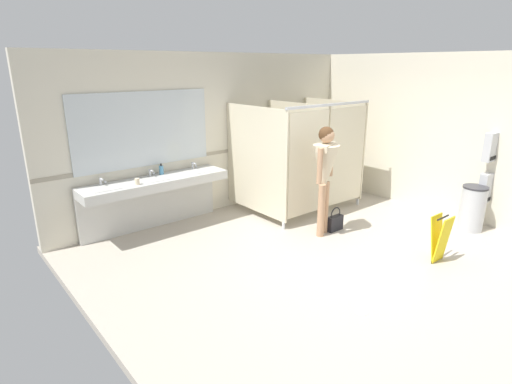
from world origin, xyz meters
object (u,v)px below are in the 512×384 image
person_standing (325,168)px  handbag (335,222)px  paper_cup (137,182)px  trash_bin (472,208)px  wet_floor_sign (440,238)px  paper_towel_dispenser_upper (491,147)px  paper_towel_dispenser_lower (486,188)px  soap_dispenser (161,170)px

person_standing → handbag: bearing=-7.6°
paper_cup → handbag: bearing=-32.8°
trash_bin → wet_floor_sign: size_ratio=1.13×
paper_towel_dispenser_upper → trash_bin: bearing=179.9°
paper_towel_dispenser_lower → trash_bin: bearing=174.6°
paper_towel_dispenser_lower → handbag: size_ratio=1.23×
handbag → paper_cup: bearing=147.2°
paper_towel_dispenser_upper → paper_towel_dispenser_lower: (0.00, -0.03, -0.66)m
paper_towel_dispenser_upper → soap_dispenser: bearing=140.6°
paper_cup → wet_floor_sign: paper_cup is taller
trash_bin → handbag: size_ratio=1.86×
paper_towel_dispenser_lower → paper_cup: (-4.56, 3.02, 0.26)m
soap_dispenser → paper_cup: 0.62m
paper_towel_dispenser_upper → soap_dispenser: paper_towel_dispenser_upper is taller
handbag → paper_towel_dispenser_lower: bearing=-34.5°
paper_towel_dispenser_upper → handbag: (-2.02, 1.36, -1.18)m
trash_bin → soap_dispenser: soap_dispenser is taller
trash_bin → person_standing: size_ratio=0.43×
paper_towel_dispenser_upper → trash_bin: 1.00m
handbag → trash_bin: bearing=-38.7°
paper_towel_dispenser_lower → person_standing: (-2.29, 1.42, 0.42)m
paper_towel_dispenser_upper → paper_cup: size_ratio=4.85×
paper_towel_dispenser_upper → paper_cup: (-4.56, 2.99, -0.40)m
soap_dispenser → paper_cup: soap_dispenser is taller
person_standing → soap_dispenser: size_ratio=9.51×
person_standing → trash_bin: bearing=-35.4°
paper_towel_dispenser_lower → wet_floor_sign: (-1.78, -0.20, -0.32)m
handbag → soap_dispenser: (-2.00, 1.94, 0.81)m
paper_towel_dispenser_lower → paper_towel_dispenser_upper: bearing=90.0°
paper_towel_dispenser_upper → handbag: paper_towel_dispenser_upper is taller
handbag → paper_cup: paper_cup is taller
paper_towel_dispenser_lower → handbag: (-2.02, 1.39, -0.51)m
trash_bin → soap_dispenser: size_ratio=4.10×
paper_towel_dispenser_upper → wet_floor_sign: paper_towel_dispenser_upper is taller
handbag → wet_floor_sign: bearing=-81.4°
paper_towel_dispenser_upper → person_standing: 2.69m
paper_towel_dispenser_upper → person_standing: person_standing is taller
paper_cup → wet_floor_sign: (2.78, -3.22, -0.58)m
paper_towel_dispenser_lower → handbag: bearing=145.5°
paper_towel_dispenser_lower → wet_floor_sign: bearing=-173.7°
paper_towel_dispenser_upper → paper_towel_dispenser_lower: paper_towel_dispenser_upper is taller
paper_cup → soap_dispenser: bearing=29.0°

